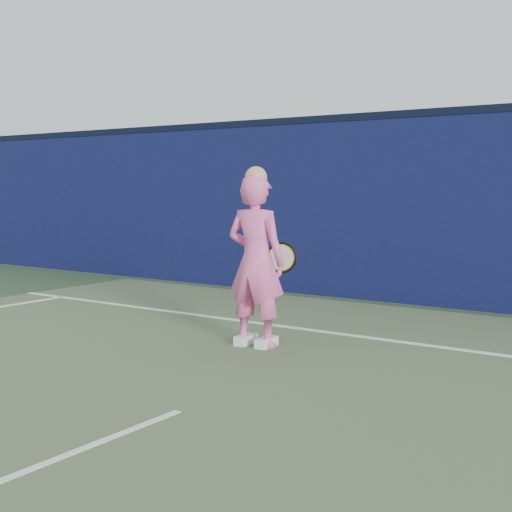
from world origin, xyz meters
The scene contains 6 objects.
ground centered at (0.00, 0.00, 0.00)m, with size 80.00×80.00×0.00m, color #2D4329.
backstop_wall centered at (0.00, 6.50, 1.25)m, with size 24.00×0.40×2.50m, color #0D0F3A.
wall_cap centered at (0.00, 6.50, 2.55)m, with size 24.00×0.42×0.10m, color black.
player centered at (-0.75, 3.04, 0.86)m, with size 0.65×0.45×1.78m.
racket centered at (-0.76, 3.48, 0.85)m, with size 0.64×0.16×0.34m.
court_lines centered at (0.00, -0.33, 0.01)m, with size 11.00×12.04×0.01m.
Camera 1 is at (3.23, -2.70, 1.59)m, focal length 50.00 mm.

